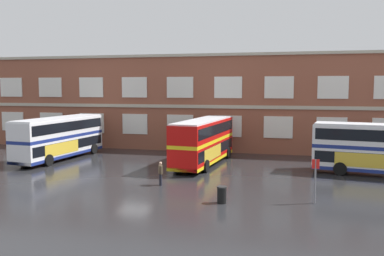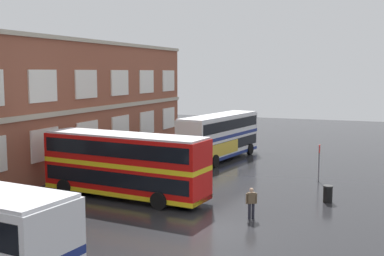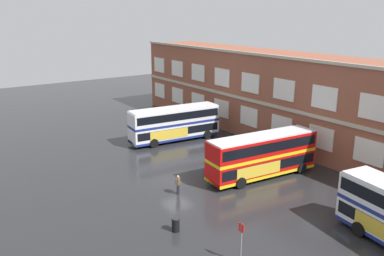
% 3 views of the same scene
% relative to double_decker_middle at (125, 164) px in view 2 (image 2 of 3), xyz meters
% --- Properties ---
extents(ground_plane, '(120.00, 120.00, 0.00)m').
position_rel_double_decker_middle_xyz_m(ground_plane, '(-3.97, -4.97, -2.15)').
color(ground_plane, '#232326').
extents(double_decker_middle, '(3.76, 11.21, 4.07)m').
position_rel_double_decker_middle_xyz_m(double_decker_middle, '(0.00, 0.00, 0.00)').
color(double_decker_middle, red).
rests_on(double_decker_middle, ground).
extents(double_decker_far, '(11.27, 4.29, 4.07)m').
position_rel_double_decker_middle_xyz_m(double_decker_far, '(14.96, -1.30, 0.00)').
color(double_decker_far, silver).
rests_on(double_decker_far, ground).
extents(waiting_passenger, '(0.41, 0.60, 1.70)m').
position_rel_double_decker_middle_xyz_m(waiting_passenger, '(-1.33, -8.54, -1.22)').
color(waiting_passenger, black).
rests_on(waiting_passenger, ground).
extents(bus_stand_flag, '(0.44, 0.10, 2.70)m').
position_rel_double_decker_middle_xyz_m(bus_stand_flag, '(9.11, -10.80, -0.51)').
color(bus_stand_flag, slate).
rests_on(bus_stand_flag, ground).
extents(station_litter_bin, '(0.60, 0.60, 1.03)m').
position_rel_double_decker_middle_xyz_m(station_litter_bin, '(3.66, -12.02, -1.63)').
color(station_litter_bin, black).
rests_on(station_litter_bin, ground).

